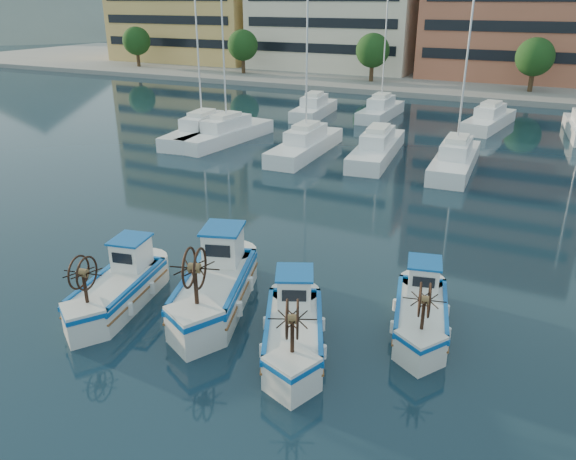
% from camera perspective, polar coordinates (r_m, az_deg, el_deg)
% --- Properties ---
extents(ground, '(300.00, 300.00, 0.00)m').
position_cam_1_polar(ground, '(18.76, -3.92, -9.62)').
color(ground, '#172C3B').
rests_on(ground, ground).
extents(hill_west, '(180.00, 180.00, 60.00)m').
position_cam_1_polar(hill_west, '(193.25, -24.85, 17.59)').
color(hill_west, slate).
rests_on(hill_west, ground).
extents(yacht_marina, '(39.35, 23.73, 11.50)m').
position_cam_1_polar(yacht_marina, '(43.76, 11.44, 9.60)').
color(yacht_marina, white).
rests_on(yacht_marina, ground).
extents(fishing_boat_a, '(2.53, 4.41, 2.67)m').
position_cam_1_polar(fishing_boat_a, '(20.40, -16.77, -5.41)').
color(fishing_boat_a, silver).
rests_on(fishing_boat_a, ground).
extents(fishing_boat_b, '(3.42, 5.16, 3.12)m').
position_cam_1_polar(fishing_boat_b, '(19.61, -7.33, -5.35)').
color(fishing_boat_b, silver).
rests_on(fishing_boat_b, ground).
extents(fishing_boat_c, '(3.26, 4.39, 2.64)m').
position_cam_1_polar(fishing_boat_c, '(17.28, 0.58, -9.78)').
color(fishing_boat_c, silver).
rests_on(fishing_boat_c, ground).
extents(fishing_boat_d, '(2.46, 4.11, 2.49)m').
position_cam_1_polar(fishing_boat_d, '(18.73, 13.38, -7.85)').
color(fishing_boat_d, silver).
rests_on(fishing_boat_d, ground).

